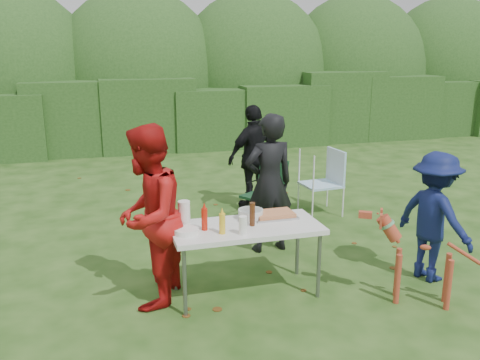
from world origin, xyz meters
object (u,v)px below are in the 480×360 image
object	(u,v)px
mustard_bottle	(222,224)
dog	(424,261)
child	(434,217)
folding_table	(246,231)
person_cook	(269,184)
ketchup_bottle	(204,219)
paper_towel_roll	(184,214)
camping_chair	(263,192)
lawn_chair	(321,182)
beer_bottle	(252,214)
person_black_puffy	(254,157)
person_red_jacket	(148,217)

from	to	relation	value
mustard_bottle	dog	bearing A→B (deg)	-15.26
child	mustard_bottle	xyz separation A→B (m)	(-2.33, 0.06, 0.13)
folding_table	person_cook	size ratio (longest dim) A/B	0.87
ketchup_bottle	paper_towel_roll	size ratio (longest dim) A/B	0.85
folding_table	camping_chair	size ratio (longest dim) A/B	1.62
person_cook	dog	world-z (taller)	person_cook
lawn_chair	ketchup_bottle	xyz separation A→B (m)	(-2.26, -2.20, 0.36)
lawn_chair	mustard_bottle	bearing A→B (deg)	43.57
beer_bottle	lawn_chair	bearing A→B (deg)	51.11
lawn_chair	mustard_bottle	world-z (taller)	lawn_chair
camping_chair	lawn_chair	bearing A→B (deg)	159.68
person_cook	ketchup_bottle	bearing A→B (deg)	40.06
folding_table	person_black_puffy	xyz separation A→B (m)	(0.96, 2.75, 0.12)
person_cook	mustard_bottle	xyz separation A→B (m)	(-0.89, -1.19, -0.02)
mustard_bottle	beer_bottle	size ratio (longest dim) A/B	0.83
person_cook	dog	xyz separation A→B (m)	(1.01, -1.71, -0.41)
camping_chair	folding_table	bearing A→B (deg)	35.17
dog	beer_bottle	distance (m)	1.74
child	dog	xyz separation A→B (m)	(-0.43, -0.46, -0.26)
beer_bottle	child	bearing A→B (deg)	-5.53
child	ketchup_bottle	size ratio (longest dim) A/B	6.43
child	camping_chair	world-z (taller)	child
folding_table	mustard_bottle	bearing A→B (deg)	-152.16
dog	lawn_chair	bearing A→B (deg)	-62.62
child	dog	distance (m)	0.68
ketchup_bottle	beer_bottle	bearing A→B (deg)	-1.34
person_black_puffy	ketchup_bottle	bearing A→B (deg)	44.09
person_cook	dog	bearing A→B (deg)	115.18
child	person_red_jacket	bearing A→B (deg)	68.46
child	paper_towel_roll	xyz separation A→B (m)	(-2.64, 0.36, 0.16)
person_red_jacket	mustard_bottle	size ratio (longest dim) A/B	8.91
lawn_chair	beer_bottle	size ratio (longest dim) A/B	4.10
folding_table	lawn_chair	bearing A→B (deg)	49.98
dog	person_red_jacket	bearing A→B (deg)	15.31
ketchup_bottle	lawn_chair	bearing A→B (deg)	44.14
dog	child	bearing A→B (deg)	-100.97
person_cook	camping_chair	size ratio (longest dim) A/B	1.85
person_red_jacket	ketchup_bottle	size ratio (longest dim) A/B	8.10
person_red_jacket	dog	world-z (taller)	person_red_jacket
child	person_black_puffy	bearing A→B (deg)	4.36
person_red_jacket	camping_chair	size ratio (longest dim) A/B	1.93
child	beer_bottle	world-z (taller)	child
mustard_bottle	person_red_jacket	bearing A→B (deg)	159.99
mustard_bottle	beer_bottle	world-z (taller)	beer_bottle
camping_chair	paper_towel_roll	world-z (taller)	paper_towel_roll
camping_chair	ketchup_bottle	xyz separation A→B (m)	(-1.28, -2.00, 0.39)
folding_table	camping_chair	bearing A→B (deg)	66.83
lawn_chair	beer_bottle	xyz separation A→B (m)	(-1.78, -2.21, 0.37)
mustard_bottle	paper_towel_roll	xyz separation A→B (m)	(-0.31, 0.30, 0.03)
person_cook	beer_bottle	world-z (taller)	person_cook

